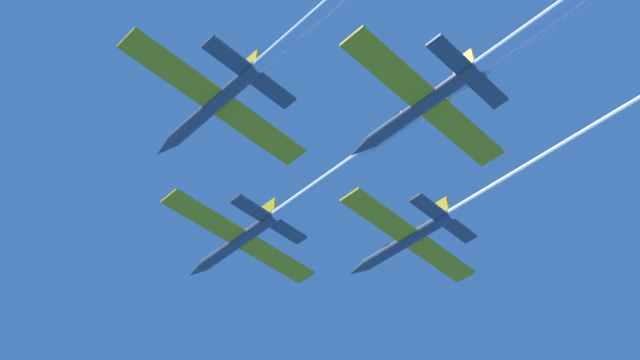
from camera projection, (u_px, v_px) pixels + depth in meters
The scene contains 2 objects.
jet_lead at pixel (379, 143), 72.36m from camera, with size 20.76×72.58×3.44m.
jet_right_wing at pixel (618, 115), 69.87m from camera, with size 20.76×83.27×3.44m.
Camera 1 is at (-38.02, -52.72, -53.22)m, focal length 40.66 mm.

